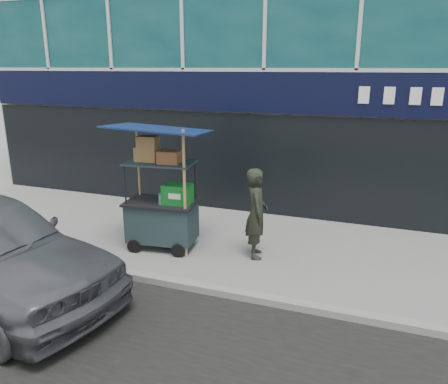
% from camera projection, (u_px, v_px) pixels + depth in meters
% --- Properties ---
extents(ground, '(80.00, 80.00, 0.00)m').
position_uv_depth(ground, '(198.00, 284.00, 7.25)').
color(ground, gray).
rests_on(ground, ground).
extents(curb, '(80.00, 0.18, 0.12)m').
position_uv_depth(curb, '(193.00, 286.00, 7.05)').
color(curb, gray).
rests_on(curb, ground).
extents(vendor_cart, '(1.96, 1.49, 2.47)m').
position_uv_depth(vendor_cart, '(162.00, 206.00, 8.50)').
color(vendor_cart, '#192A2B').
rests_on(vendor_cart, ground).
extents(vendor_man, '(0.60, 0.73, 1.71)m').
position_uv_depth(vendor_man, '(256.00, 213.00, 8.09)').
color(vendor_man, black).
rests_on(vendor_man, ground).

